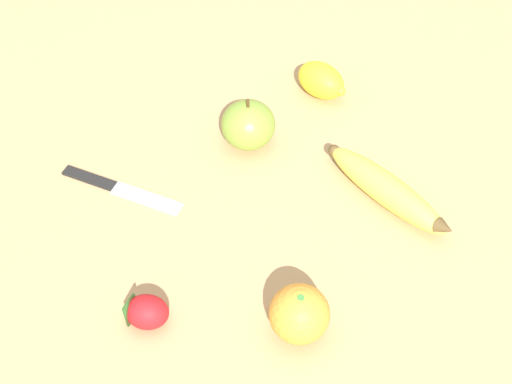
# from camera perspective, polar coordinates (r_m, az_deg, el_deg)

# --- Properties ---
(ground_plane) EXTENTS (3.00, 3.00, 0.00)m
(ground_plane) POSITION_cam_1_polar(r_m,az_deg,el_deg) (0.99, -0.11, 0.92)
(ground_plane) COLOR tan
(banana) EXTENTS (0.22, 0.07, 0.04)m
(banana) POSITION_cam_1_polar(r_m,az_deg,el_deg) (0.97, 10.51, 0.14)
(banana) COLOR #DBCC4C
(banana) RESTS_ON ground_plane
(orange) EXTENTS (0.07, 0.07, 0.07)m
(orange) POSITION_cam_1_polar(r_m,az_deg,el_deg) (0.83, 3.49, -9.71)
(orange) COLOR orange
(orange) RESTS_ON ground_plane
(strawberry) EXTENTS (0.07, 0.07, 0.04)m
(strawberry) POSITION_cam_1_polar(r_m,az_deg,el_deg) (0.86, -8.98, -9.43)
(strawberry) COLOR red
(strawberry) RESTS_ON ground_plane
(apple) EXTENTS (0.08, 0.08, 0.08)m
(apple) POSITION_cam_1_polar(r_m,az_deg,el_deg) (1.02, -0.63, 5.40)
(apple) COLOR olive
(apple) RESTS_ON ground_plane
(lemon) EXTENTS (0.09, 0.07, 0.05)m
(lemon) POSITION_cam_1_polar(r_m,az_deg,el_deg) (1.11, 5.24, 8.88)
(lemon) COLOR yellow
(lemon) RESTS_ON ground_plane
(paring_knife) EXTENTS (0.17, 0.11, 0.01)m
(paring_knife) POSITION_cam_1_polar(r_m,az_deg,el_deg) (1.00, -11.08, 0.38)
(paring_knife) COLOR silver
(paring_knife) RESTS_ON ground_plane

